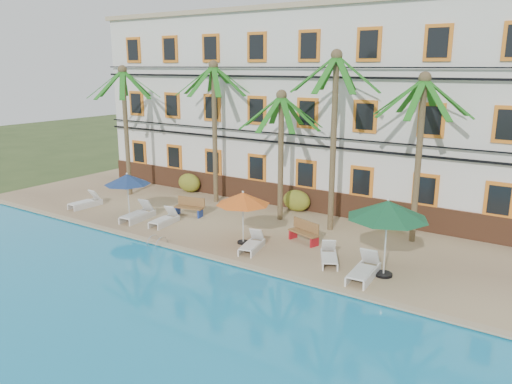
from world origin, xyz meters
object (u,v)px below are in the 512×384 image
Objects in this scene: palm_c at (281,137)px; bench_left at (189,206)px; pool_ladder at (157,244)px; lounger_e at (329,256)px; umbrella_blue at (127,180)px; umbrella_green at (388,210)px; lounger_f at (364,270)px; palm_b at (214,113)px; lounger_b at (138,214)px; lounger_c at (165,219)px; palm_a at (125,113)px; bench_right at (305,232)px; palm_d at (334,118)px; lounger_d at (252,244)px; umbrella_red at (243,199)px; lounger_a at (86,202)px; palm_e at (420,135)px.

palm_c is 5.78m from bench_left.
lounger_e is at bearing 17.73° from pool_ladder.
umbrella_blue is 10.90m from lounger_e.
umbrella_green is at bearing 0.40° from umbrella_blue.
lounger_f is at bearing -2.29° from umbrella_blue.
palm_b is 6.67m from lounger_b.
lounger_c is 1.01× the size of lounger_e.
palm_a is 13.16m from bench_right.
palm_c is 3.08× the size of lounger_f.
palm_d is at bearing 28.14° from lounger_c.
palm_d is 6.28m from lounger_e.
lounger_c is 1.00× the size of lounger_d.
umbrella_red is 4.86m from lounger_c.
palm_b is 7.41m from palm_d.
lounger_b is at bearing -129.81° from bench_left.
lounger_a is at bearing -178.97° from lounger_c.
palm_e is 13.64m from umbrella_blue.
lounger_b reaches higher than pool_ladder.
umbrella_green is 3.07m from lounger_e.
bench_left is 4.28m from pool_ladder.
lounger_c is at bearing 1.03° from lounger_a.
palm_e is at bearing 21.85° from lounger_c.
palm_b reaches higher than lounger_d.
palm_b is 8.28m from lounger_a.
umbrella_blue is at bearing -110.40° from palm_b.
lounger_a is at bearing -158.51° from palm_c.
palm_a reaches higher than bench_right.
palm_c is at bearing 178.57° from palm_d.
lounger_d is at bearing -174.77° from umbrella_green.
lounger_c is at bearing -158.15° from palm_e.
palm_c is 7.71m from umbrella_green.
palm_a is 11.06m from umbrella_red.
bench_left is (-4.53, 1.79, -1.47)m from umbrella_red.
pool_ladder is at bearing -52.70° from lounger_c.
lounger_e is (3.18, 0.53, -0.00)m from lounger_d.
palm_e reaches higher than umbrella_blue.
lounger_c is 1.12× the size of bench_left.
palm_a is at bearing 151.58° from lounger_c.
pool_ladder is (1.63, -3.93, -0.47)m from bench_left.
lounger_f is at bearing -1.84° from lounger_a.
palm_c is 11.09m from lounger_a.
palm_d is 10.41m from lounger_b.
lounger_b is at bearing -155.54° from palm_d.
lounger_b is 11.74m from lounger_f.
palm_d reaches higher than palm_a.
palm_b reaches higher than palm_e.
lounger_e is 2.32× the size of pool_ladder.
palm_d is 9.13m from lounger_c.
lounger_e is 2.38m from bench_right.
palm_e is 3.50× the size of lounger_f.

